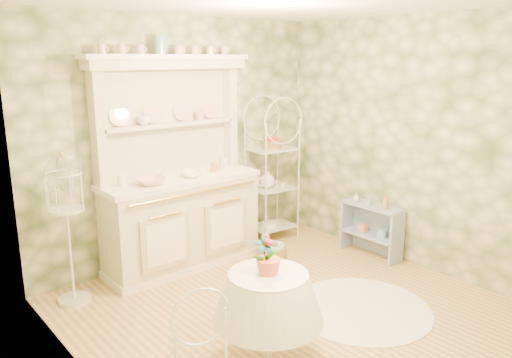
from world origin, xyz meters
TOP-DOWN VIEW (x-y plane):
  - floor at (0.00, 0.00)m, footprint 3.60×3.60m
  - ceiling at (0.00, 0.00)m, footprint 3.60×3.60m
  - wall_left at (-1.80, 0.00)m, footprint 3.60×3.60m
  - wall_right at (1.80, 0.00)m, footprint 3.60×3.60m
  - wall_back at (0.00, 1.80)m, footprint 3.60×3.60m
  - wall_front at (0.00, -1.80)m, footprint 3.60×3.60m
  - kitchen_dresser at (-0.20, 1.52)m, footprint 1.87×0.61m
  - bakers_rack at (1.15, 1.56)m, footprint 0.58×0.44m
  - side_shelf at (1.63, 0.36)m, footprint 0.30×0.71m
  - round_table at (-0.67, -0.44)m, footprint 0.71×0.71m
  - birdcage_stand at (-1.45, 1.45)m, footprint 0.37×0.37m
  - floor_basket at (0.62, 0.96)m, footprint 0.42×0.42m
  - lace_rug at (0.51, -0.39)m, footprint 1.54×1.54m
  - bowl_floral at (-0.60, 1.44)m, footprint 0.33×0.33m
  - bowl_white at (-0.11, 1.45)m, footprint 0.25×0.25m
  - cup_left at (-0.52, 1.68)m, footprint 0.13×0.13m
  - cup_right at (0.17, 1.68)m, footprint 0.14×0.14m
  - potted_geranium at (-0.70, -0.44)m, footprint 0.19×0.16m
  - bottle_amber at (1.61, 0.18)m, footprint 0.07×0.07m
  - bottle_blue at (1.59, 0.38)m, footprint 0.06×0.06m
  - bottle_glass at (1.61, 0.58)m, footprint 0.10×0.10m

SIDE VIEW (x-z plane):
  - floor at x=0.00m, z-range 0.00..0.00m
  - lace_rug at x=0.51m, z-range 0.00..0.01m
  - floor_basket at x=0.62m, z-range 0.00..0.24m
  - side_shelf at x=1.63m, z-range 0.00..0.60m
  - round_table at x=-0.67m, z-range 0.00..0.70m
  - bottle_glass at x=1.61m, z-range 0.60..0.70m
  - bottle_blue at x=1.59m, z-range 0.60..0.71m
  - bottle_amber at x=1.61m, z-range 0.60..0.76m
  - birdcage_stand at x=-1.45m, z-range 0.00..1.50m
  - potted_geranium at x=-0.70m, z-range 0.70..1.00m
  - bakers_rack at x=1.15m, z-range 0.00..1.73m
  - bowl_floral at x=-0.60m, z-range 0.98..1.05m
  - bowl_white at x=-0.11m, z-range 0.98..1.05m
  - kitchen_dresser at x=-0.20m, z-range 0.00..2.29m
  - wall_left at x=-1.80m, z-range 1.35..1.35m
  - wall_right at x=1.80m, z-range 1.35..1.35m
  - wall_back at x=0.00m, z-range 1.35..1.35m
  - wall_front at x=0.00m, z-range 1.35..1.35m
  - cup_left at x=-0.52m, z-range 1.56..1.66m
  - cup_right at x=0.17m, z-range 1.56..1.66m
  - ceiling at x=0.00m, z-range 2.70..2.70m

